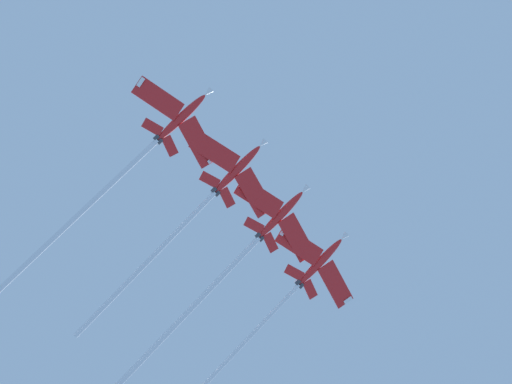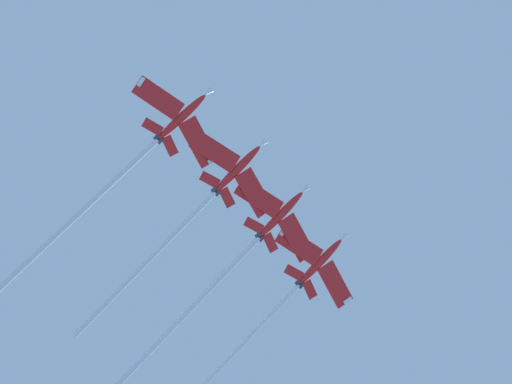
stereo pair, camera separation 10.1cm
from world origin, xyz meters
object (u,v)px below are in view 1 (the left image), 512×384
at_px(jet_centre, 203,205).
at_px(jet_inner_left, 233,264).
at_px(jet_far_left, 292,292).
at_px(jet_inner_right, 134,163).

bearing_deg(jet_centre, jet_inner_left, 170.11).
distance_m(jet_far_left, jet_centre, 23.78).
relative_size(jet_far_left, jet_inner_right, 0.89).
xyz_separation_m(jet_inner_left, jet_inner_right, (23.36, -11.27, 0.06)).
distance_m(jet_far_left, jet_inner_left, 12.68).
height_order(jet_far_left, jet_inner_left, jet_inner_left).
bearing_deg(jet_far_left, jet_inner_right, -31.56).
xyz_separation_m(jet_far_left, jet_centre, (21.19, -10.77, -0.37)).
height_order(jet_far_left, jet_inner_right, jet_far_left).
distance_m(jet_inner_left, jet_inner_right, 25.94).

